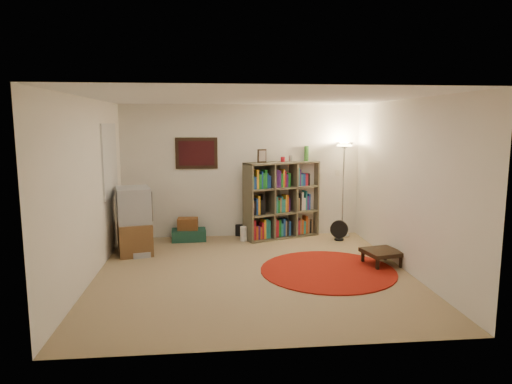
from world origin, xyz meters
TOP-DOWN VIEW (x-y plane):
  - room at (-0.05, 0.05)m, footprint 4.54×4.54m
  - bookshelf at (0.71, 2.06)m, footprint 1.49×0.90m
  - floor_lamp at (1.90, 1.99)m, footprint 0.37×0.37m
  - floor_fan at (1.76, 1.70)m, footprint 0.33×0.23m
  - tv_stand at (-1.87, 1.26)m, footprint 0.69×0.86m
  - dvd_box at (-1.74, 1.00)m, footprint 0.33×0.30m
  - suitcase at (-1.01, 1.99)m, footprint 0.64×0.44m
  - wicker_basket at (-1.03, 2.02)m, footprint 0.38×0.27m
  - duffel_bag at (0.04, 2.30)m, footprint 0.36×0.32m
  - paper_towel at (-0.00, 1.84)m, footprint 0.14×0.14m
  - red_rug at (1.10, -0.01)m, footprint 1.99×1.99m
  - side_table at (1.99, 0.18)m, footprint 0.61×0.61m

SIDE VIEW (x-z plane):
  - red_rug at x=1.10m, z-range 0.00..0.02m
  - dvd_box at x=-1.74m, z-range 0.00..0.09m
  - suitcase at x=-1.01m, z-range 0.00..0.20m
  - duffel_bag at x=0.04m, z-range 0.00..0.22m
  - paper_towel at x=0.00m, z-range 0.00..0.27m
  - floor_fan at x=1.76m, z-range 0.00..0.38m
  - side_table at x=1.99m, z-range 0.08..0.31m
  - wicker_basket at x=-1.03m, z-range 0.20..0.41m
  - tv_stand at x=-1.87m, z-range -0.02..1.08m
  - bookshelf at x=0.71m, z-range -0.17..1.56m
  - room at x=-0.05m, z-range -0.01..2.53m
  - floor_lamp at x=1.90m, z-range 0.59..2.39m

